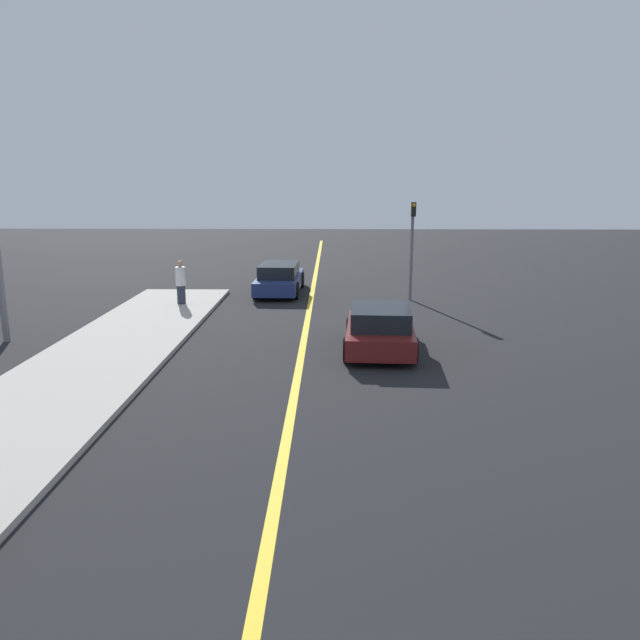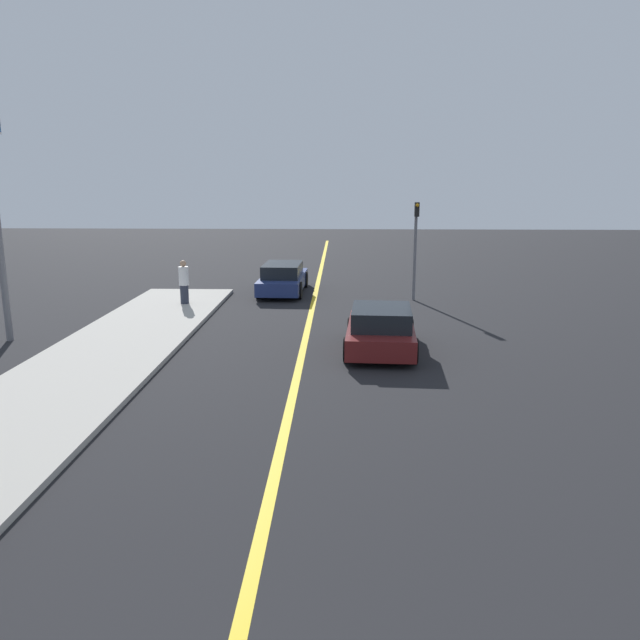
% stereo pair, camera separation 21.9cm
% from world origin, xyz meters
% --- Properties ---
extents(road_center_line, '(0.20, 60.00, 0.01)m').
position_xyz_m(road_center_line, '(0.00, 18.00, 0.00)').
color(road_center_line, gold).
rests_on(road_center_line, ground_plane).
extents(sidewalk_left, '(3.58, 24.53, 0.13)m').
position_xyz_m(sidewalk_left, '(-5.36, 12.26, 0.07)').
color(sidewalk_left, '#ADA89E').
rests_on(sidewalk_left, ground_plane).
extents(car_near_right_lane, '(2.15, 3.98, 1.29)m').
position_xyz_m(car_near_right_lane, '(2.21, 15.26, 0.62)').
color(car_near_right_lane, maroon).
rests_on(car_near_right_lane, ground_plane).
extents(car_ahead_center, '(1.97, 4.66, 1.29)m').
position_xyz_m(car_ahead_center, '(-1.40, 24.47, 0.63)').
color(car_ahead_center, navy).
rests_on(car_ahead_center, ground_plane).
extents(pedestrian_by_sign, '(0.37, 0.37, 1.65)m').
position_xyz_m(pedestrian_by_sign, '(-4.89, 21.35, 0.96)').
color(pedestrian_by_sign, '#282D3D').
rests_on(pedestrian_by_sign, sidewalk_left).
extents(traffic_light, '(0.18, 0.40, 3.90)m').
position_xyz_m(traffic_light, '(4.02, 22.94, 2.41)').
color(traffic_light, slate).
rests_on(traffic_light, ground_plane).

